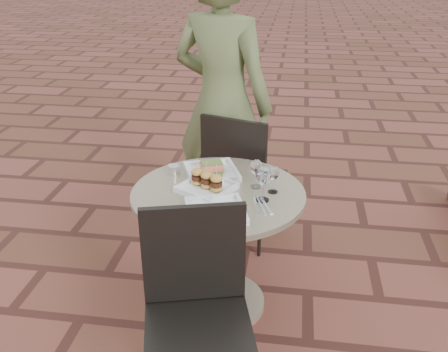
# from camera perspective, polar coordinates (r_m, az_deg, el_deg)

# --- Properties ---
(ground) EXTENTS (60.00, 60.00, 0.00)m
(ground) POSITION_cam_1_polar(r_m,az_deg,el_deg) (2.79, 0.57, -17.68)
(ground) COLOR brown
(ground) RESTS_ON ground
(cafe_table) EXTENTS (0.90, 0.90, 0.73)m
(cafe_table) POSITION_cam_1_polar(r_m,az_deg,el_deg) (2.69, -0.64, -6.45)
(cafe_table) COLOR gray
(cafe_table) RESTS_ON ground
(chair_far) EXTENTS (0.55, 0.55, 0.93)m
(chair_far) POSITION_cam_1_polar(r_m,az_deg,el_deg) (3.25, 1.83, 0.70)
(chair_far) COLOR black
(chair_far) RESTS_ON ground
(chair_near) EXTENTS (0.54, 0.54, 0.93)m
(chair_near) POSITION_cam_1_polar(r_m,az_deg,el_deg) (2.14, -3.16, -13.75)
(chair_near) COLOR black
(chair_near) RESTS_ON ground
(diner) EXTENTS (0.80, 0.66, 1.89)m
(diner) POSITION_cam_1_polar(r_m,az_deg,el_deg) (3.26, -0.20, 8.22)
(diner) COLOR #4F5A31
(diner) RESTS_ON ground
(plate_salmon) EXTENTS (0.35, 0.35, 0.08)m
(plate_salmon) POSITION_cam_1_polar(r_m,az_deg,el_deg) (2.75, -1.43, 0.59)
(plate_salmon) COLOR silver
(plate_salmon) RESTS_ON cafe_table
(plate_sliders) EXTENTS (0.34, 0.34, 0.16)m
(plate_sliders) POSITION_cam_1_polar(r_m,az_deg,el_deg) (2.57, -1.98, -0.90)
(plate_sliders) COLOR silver
(plate_sliders) RESTS_ON cafe_table
(plate_tuna) EXTENTS (0.34, 0.34, 0.03)m
(plate_tuna) POSITION_cam_1_polar(r_m,az_deg,el_deg) (2.36, -0.98, -3.98)
(plate_tuna) COLOR silver
(plate_tuna) RESTS_ON cafe_table
(wine_glass_right) EXTENTS (0.08, 0.08, 0.18)m
(wine_glass_right) POSITION_cam_1_polar(r_m,az_deg,el_deg) (2.43, 4.52, -0.10)
(wine_glass_right) COLOR white
(wine_glass_right) RESTS_ON cafe_table
(wine_glass_mid) EXTENTS (0.07, 0.07, 0.16)m
(wine_glass_mid) POSITION_cam_1_polar(r_m,az_deg,el_deg) (2.57, 3.71, 0.93)
(wine_glass_mid) COLOR white
(wine_glass_mid) RESTS_ON cafe_table
(wine_glass_far) EXTENTS (0.06, 0.06, 0.14)m
(wine_glass_far) POSITION_cam_1_polar(r_m,az_deg,el_deg) (2.53, 5.70, 0.23)
(wine_glass_far) COLOR white
(wine_glass_far) RESTS_ON cafe_table
(steel_ramekin) EXTENTS (0.07, 0.07, 0.05)m
(steel_ramekin) POSITION_cam_1_polar(r_m,az_deg,el_deg) (2.77, -5.78, 0.75)
(steel_ramekin) COLOR silver
(steel_ramekin) RESTS_ON cafe_table
(cutlery_set) EXTENTS (0.15, 0.22, 0.00)m
(cutlery_set) POSITION_cam_1_polar(r_m,az_deg,el_deg) (2.44, 4.23, -3.33)
(cutlery_set) COLOR silver
(cutlery_set) RESTS_ON cafe_table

